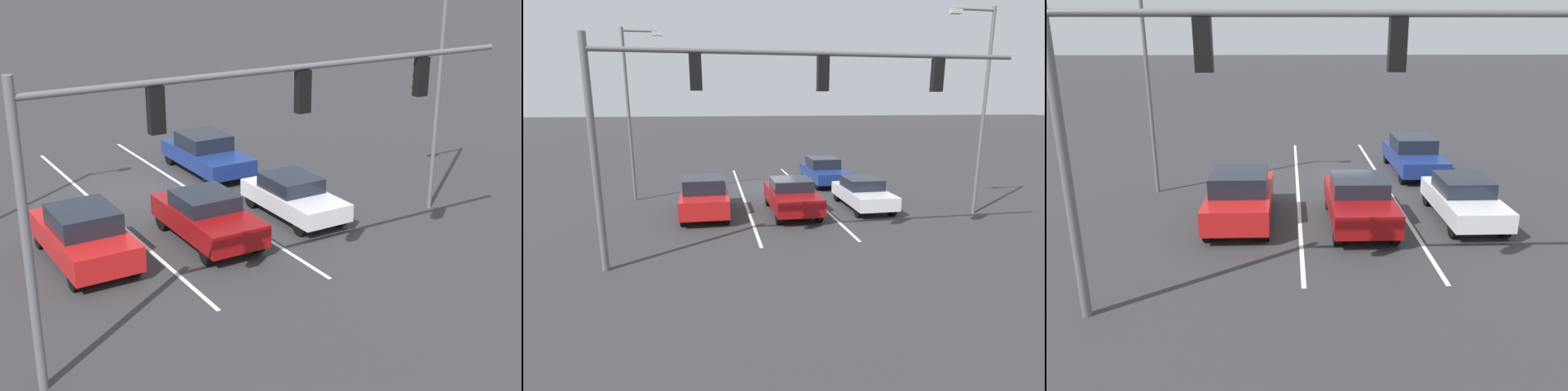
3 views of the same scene
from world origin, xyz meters
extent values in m
plane|color=#333335|center=(0.00, 0.00, 0.00)|extent=(240.00, 240.00, 0.00)
cube|color=silver|center=(-1.69, 1.85, 0.01)|extent=(0.12, 15.71, 0.01)
cube|color=silver|center=(1.69, 1.85, 0.01)|extent=(0.12, 15.71, 0.01)
cube|color=silver|center=(-3.46, 5.33, 0.59)|extent=(1.73, 4.02, 0.56)
cube|color=black|center=(-3.46, 5.12, 1.11)|extent=(1.52, 1.79, 0.47)
cube|color=red|center=(-4.06, 3.37, 0.73)|extent=(0.24, 0.06, 0.12)
cube|color=red|center=(-2.85, 3.37, 0.73)|extent=(0.24, 0.06, 0.12)
cylinder|color=black|center=(-4.19, 6.78, 0.31)|extent=(0.22, 0.62, 0.62)
cylinder|color=black|center=(-2.72, 6.78, 0.31)|extent=(0.22, 0.62, 0.62)
cylinder|color=black|center=(-4.19, 3.89, 0.31)|extent=(0.22, 0.62, 0.62)
cylinder|color=black|center=(-2.72, 3.89, 0.31)|extent=(0.22, 0.62, 0.62)
cube|color=maroon|center=(-0.12, 5.65, 0.68)|extent=(1.86, 4.22, 0.67)
cube|color=black|center=(-0.12, 5.49, 1.25)|extent=(1.64, 1.75, 0.45)
cube|color=red|center=(-0.77, 3.58, 0.85)|extent=(0.24, 0.06, 0.12)
cube|color=red|center=(0.54, 3.58, 0.85)|extent=(0.24, 0.06, 0.12)
cylinder|color=black|center=(-0.92, 7.17, 0.35)|extent=(0.22, 0.69, 0.69)
cylinder|color=black|center=(0.69, 7.17, 0.35)|extent=(0.22, 0.69, 0.69)
cylinder|color=black|center=(-0.92, 4.14, 0.35)|extent=(0.22, 0.69, 0.69)
cylinder|color=black|center=(0.69, 4.14, 0.35)|extent=(0.22, 0.69, 0.69)
cube|color=red|center=(3.53, 5.17, 0.67)|extent=(1.91, 4.32, 0.72)
cube|color=black|center=(3.53, 5.27, 1.32)|extent=(1.68, 1.94, 0.59)
cube|color=red|center=(2.86, 3.05, 0.85)|extent=(0.24, 0.06, 0.12)
cube|color=red|center=(4.20, 3.05, 0.85)|extent=(0.24, 0.06, 0.12)
cylinder|color=black|center=(2.71, 6.77, 0.31)|extent=(0.22, 0.62, 0.62)
cylinder|color=black|center=(4.36, 6.77, 0.31)|extent=(0.22, 0.62, 0.62)
cylinder|color=black|center=(2.71, 3.57, 0.31)|extent=(0.22, 0.62, 0.62)
cylinder|color=black|center=(4.36, 3.57, 0.31)|extent=(0.22, 0.62, 0.62)
cube|color=navy|center=(-3.23, -0.39, 0.63)|extent=(1.86, 4.51, 0.60)
cube|color=black|center=(-3.23, -0.64, 1.21)|extent=(1.64, 1.94, 0.57)
cube|color=red|center=(-3.88, -2.60, 0.78)|extent=(0.24, 0.06, 0.12)
cube|color=red|center=(-2.58, -2.60, 0.78)|extent=(0.24, 0.06, 0.12)
cylinder|color=black|center=(-4.03, 1.29, 0.33)|extent=(0.22, 0.66, 0.66)
cylinder|color=black|center=(-2.43, 1.29, 0.33)|extent=(0.22, 0.66, 0.66)
cylinder|color=black|center=(-4.03, -2.06, 0.33)|extent=(0.22, 0.66, 0.66)
cylinder|color=black|center=(-2.43, -2.06, 0.33)|extent=(0.22, 0.66, 0.66)
cylinder|color=slate|center=(6.27, 10.71, 3.20)|extent=(0.20, 0.20, 6.40)
cylinder|color=slate|center=(0.22, 10.71, 5.99)|extent=(12.11, 0.14, 0.14)
cube|color=black|center=(0.02, 10.71, 5.44)|extent=(0.32, 0.22, 0.95)
sphere|color=red|center=(0.02, 10.55, 5.73)|extent=(0.20, 0.20, 0.20)
sphere|color=#4C420C|center=(0.02, 10.55, 5.44)|extent=(0.20, 0.20, 0.20)
sphere|color=#0A3814|center=(0.02, 10.55, 5.16)|extent=(0.20, 0.20, 0.20)
cube|color=black|center=(3.52, 10.71, 5.44)|extent=(0.32, 0.22, 0.95)
sphere|color=red|center=(3.52, 10.55, 5.73)|extent=(0.20, 0.20, 0.20)
sphere|color=#4C420C|center=(3.52, 10.55, 5.44)|extent=(0.20, 0.20, 0.20)
sphere|color=#0A3814|center=(3.52, 10.55, 5.16)|extent=(0.20, 0.20, 0.20)
cylinder|color=slate|center=(6.91, 1.97, 3.97)|extent=(0.14, 0.14, 7.93)
camera|label=1|loc=(9.06, 23.73, 8.66)|focal=50.00mm
camera|label=2|loc=(3.21, 22.22, 4.66)|focal=28.00mm
camera|label=3|loc=(2.00, 20.24, 5.66)|focal=35.00mm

